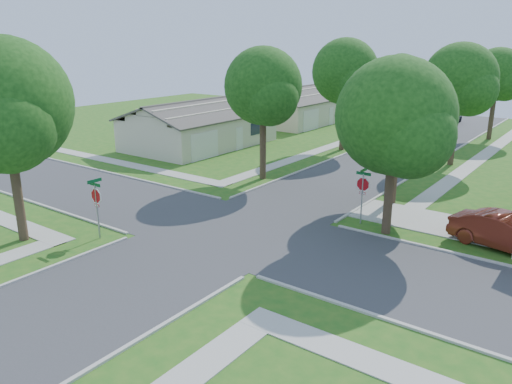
{
  "coord_description": "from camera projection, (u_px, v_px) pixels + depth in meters",
  "views": [
    {
      "loc": [
        14.84,
        -18.45,
        9.21
      ],
      "look_at": [
        -0.01,
        1.81,
        1.6
      ],
      "focal_mm": 35.0,
      "sensor_mm": 36.0,
      "label": 1
    }
  ],
  "objects": [
    {
      "name": "house_nw_far",
      "position": [
        298.0,
        110.0,
        58.62
      ],
      "size": [
        8.42,
        13.6,
        4.23
      ],
      "color": "beige",
      "rests_on": "ground"
    },
    {
      "name": "driveway",
      "position": [
        436.0,
        223.0,
        26.31
      ],
      "size": [
        8.8,
        3.6,
        0.05
      ],
      "primitive_type": "cube",
      "color": "#9E9B91",
      "rests_on": "ground"
    },
    {
      "name": "stop_sign_ne",
      "position": [
        363.0,
        187.0,
        25.69
      ],
      "size": [
        1.05,
        0.8,
        2.98
      ],
      "color": "gray",
      "rests_on": "ground"
    },
    {
      "name": "tree_e_far",
      "position": [
        498.0,
        77.0,
        47.14
      ],
      "size": [
        5.17,
        5.0,
        8.72
      ],
      "color": "#38281C",
      "rests_on": "ground"
    },
    {
      "name": "tree_w_mid",
      "position": [
        346.0,
        75.0,
        42.27
      ],
      "size": [
        5.8,
        5.6,
        9.56
      ],
      "color": "#38281C",
      "rests_on": "ground"
    },
    {
      "name": "tree_sw_corner",
      "position": [
        6.0,
        110.0,
        22.31
      ],
      "size": [
        6.21,
        6.0,
        9.55
      ],
      "color": "#38281C",
      "rests_on": "ground"
    },
    {
      "name": "car_curb_west",
      "position": [
        451.0,
        117.0,
        58.28
      ],
      "size": [
        2.37,
        4.81,
        1.34
      ],
      "primitive_type": "imported",
      "rotation": [
        0.0,
        0.0,
        3.25
      ],
      "color": "black",
      "rests_on": "ground"
    },
    {
      "name": "car_curb_east",
      "position": [
        432.0,
        139.0,
        45.61
      ],
      "size": [
        1.96,
        3.98,
        1.31
      ],
      "primitive_type": "imported",
      "rotation": [
        0.0,
        0.0,
        0.11
      ],
      "color": "black",
      "rests_on": "ground"
    },
    {
      "name": "stop_sign_sw",
      "position": [
        96.0,
        198.0,
        23.76
      ],
      "size": [
        1.05,
        0.8,
        2.98
      ],
      "color": "gray",
      "rests_on": "ground"
    },
    {
      "name": "tree_e_mid",
      "position": [
        460.0,
        83.0,
        37.02
      ],
      "size": [
        5.59,
        5.4,
        9.21
      ],
      "color": "#38281C",
      "rests_on": "ground"
    },
    {
      "name": "tree_w_far",
      "position": [
        401.0,
        78.0,
        52.59
      ],
      "size": [
        4.76,
        4.6,
        8.04
      ],
      "color": "#38281C",
      "rests_on": "ground"
    },
    {
      "name": "road_ns",
      "position": [
        235.0,
        230.0,
        25.31
      ],
      "size": [
        7.0,
        100.0,
        0.02
      ],
      "primitive_type": "cube",
      "color": "#333335",
      "rests_on": "ground"
    },
    {
      "name": "sidewalk_ne",
      "position": [
        484.0,
        155.0,
        41.92
      ],
      "size": [
        1.2,
        40.0,
        0.04
      ],
      "primitive_type": "cube",
      "color": "#9E9B91",
      "rests_on": "ground"
    },
    {
      "name": "tree_ne_corner",
      "position": [
        396.0,
        122.0,
        23.34
      ],
      "size": [
        5.8,
        5.6,
        8.66
      ],
      "color": "#38281C",
      "rests_on": "ground"
    },
    {
      "name": "tree_w_near",
      "position": [
        264.0,
        90.0,
        33.12
      ],
      "size": [
        5.38,
        5.2,
        8.97
      ],
      "color": "#38281C",
      "rests_on": "ground"
    },
    {
      "name": "car_driveway",
      "position": [
        506.0,
        233.0,
        22.81
      ],
      "size": [
        5.21,
        2.77,
        1.63
      ],
      "primitive_type": "imported",
      "rotation": [
        0.0,
        0.0,
        1.35
      ],
      "color": "#601E13",
      "rests_on": "ground"
    },
    {
      "name": "house_nw_near",
      "position": [
        200.0,
        129.0,
        45.5
      ],
      "size": [
        8.42,
        13.6,
        4.23
      ],
      "color": "beige",
      "rests_on": "ground"
    },
    {
      "name": "sidewalk_nw",
      "position": [
        352.0,
        139.0,
        48.83
      ],
      "size": [
        1.2,
        40.0,
        0.04
      ],
      "primitive_type": "cube",
      "color": "#9E9B91",
      "rests_on": "ground"
    },
    {
      "name": "tree_e_near",
      "position": [
        400.0,
        108.0,
        27.94
      ],
      "size": [
        4.97,
        4.8,
        8.28
      ],
      "color": "#38281C",
      "rests_on": "ground"
    },
    {
      "name": "ground",
      "position": [
        235.0,
        230.0,
        25.31
      ],
      "size": [
        100.0,
        100.0,
        0.0
      ],
      "primitive_type": "plane",
      "color": "#215A18",
      "rests_on": "ground"
    }
  ]
}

